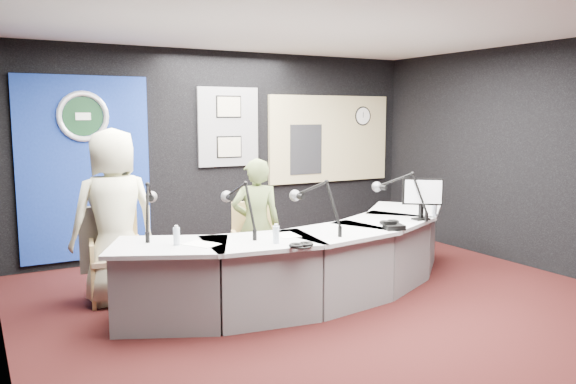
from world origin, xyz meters
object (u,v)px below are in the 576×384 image
armchair_left (116,259)px  armchair_right (256,246)px  person_man (114,216)px  broadcast_desk (312,261)px  person_woman (256,225)px

armchair_left → armchair_right: (1.42, -0.37, 0.05)m
armchair_left → person_man: size_ratio=0.50×
broadcast_desk → armchair_left: 2.03m
person_man → person_woman: person_man is taller
person_woman → person_man: bearing=5.1°
armchair_left → armchair_right: size_ratio=0.89×
person_woman → armchair_left: bearing=5.1°
broadcast_desk → person_woman: size_ratio=3.09×
broadcast_desk → armchair_right: size_ratio=4.46×
armchair_right → person_woman: 0.22m
armchair_right → broadcast_desk: bearing=-28.8°
armchair_left → person_man: 0.45m
armchair_left → person_woman: (1.42, -0.37, 0.28)m
broadcast_desk → person_woman: (-0.43, 0.45, 0.35)m
armchair_right → armchair_left: bearing=-177.3°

